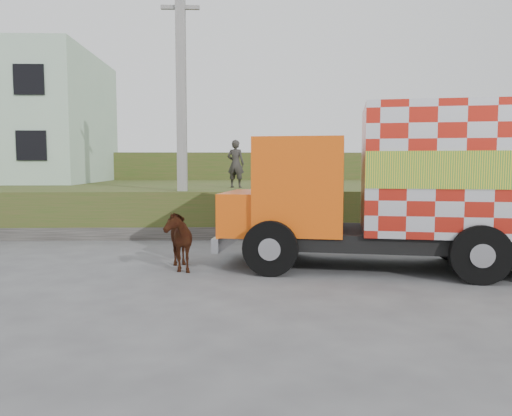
{
  "coord_description": "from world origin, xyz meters",
  "views": [
    {
      "loc": [
        0.81,
        -11.4,
        2.34
      ],
      "look_at": [
        1.22,
        0.53,
        1.3
      ],
      "focal_mm": 35.0,
      "sensor_mm": 36.0,
      "label": 1
    }
  ],
  "objects_px": {
    "utility_pole": "(182,109)",
    "cow": "(175,239)",
    "pedestrian": "(236,164)",
    "cargo_truck": "(425,186)"
  },
  "relations": [
    {
      "from": "utility_pole",
      "to": "cow",
      "type": "height_order",
      "value": "utility_pole"
    },
    {
      "from": "utility_pole",
      "to": "pedestrian",
      "type": "height_order",
      "value": "utility_pole"
    },
    {
      "from": "utility_pole",
      "to": "pedestrian",
      "type": "xyz_separation_m",
      "value": [
        1.69,
        2.21,
        -1.71
      ]
    },
    {
      "from": "utility_pole",
      "to": "cargo_truck",
      "type": "relative_size",
      "value": 0.94
    },
    {
      "from": "utility_pole",
      "to": "cow",
      "type": "bearing_deg",
      "value": -85.61
    },
    {
      "from": "cargo_truck",
      "to": "cow",
      "type": "bearing_deg",
      "value": -170.17
    },
    {
      "from": "cow",
      "to": "pedestrian",
      "type": "xyz_separation_m",
      "value": [
        1.31,
        7.1,
        1.69
      ]
    },
    {
      "from": "pedestrian",
      "to": "cow",
      "type": "bearing_deg",
      "value": 98.64
    },
    {
      "from": "utility_pole",
      "to": "cargo_truck",
      "type": "xyz_separation_m",
      "value": [
        5.94,
        -5.1,
        -2.21
      ]
    },
    {
      "from": "cow",
      "to": "pedestrian",
      "type": "bearing_deg",
      "value": 63.05
    }
  ]
}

